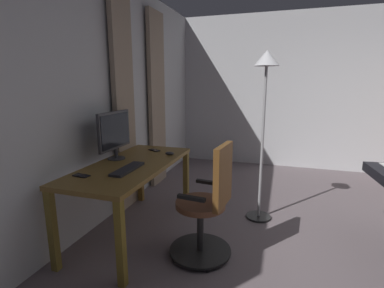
{
  "coord_description": "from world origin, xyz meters",
  "views": [
    {
      "loc": [
        2.62,
        -1.4,
        1.53
      ],
      "look_at": [
        0.12,
        -2.2,
        0.96
      ],
      "focal_mm": 26.41,
      "sensor_mm": 36.0,
      "label": 1
    }
  ],
  "objects_px": {
    "computer_mouse": "(170,153)",
    "desk": "(132,172)",
    "cell_phone_by_monitor": "(81,176)",
    "floor_lamp": "(265,91)",
    "office_chair": "(208,208)",
    "computer_keyboard": "(128,169)",
    "cell_phone_face_up": "(154,150)",
    "computer_monitor": "(115,132)"
  },
  "relations": [
    {
      "from": "desk",
      "to": "floor_lamp",
      "type": "relative_size",
      "value": 0.85
    },
    {
      "from": "office_chair",
      "to": "computer_mouse",
      "type": "height_order",
      "value": "office_chair"
    },
    {
      "from": "computer_keyboard",
      "to": "computer_mouse",
      "type": "xyz_separation_m",
      "value": [
        -0.64,
        0.15,
        0.01
      ]
    },
    {
      "from": "computer_monitor",
      "to": "computer_mouse",
      "type": "bearing_deg",
      "value": 124.17
    },
    {
      "from": "cell_phone_by_monitor",
      "to": "desk",
      "type": "bearing_deg",
      "value": 163.39
    },
    {
      "from": "office_chair",
      "to": "cell_phone_by_monitor",
      "type": "bearing_deg",
      "value": 112.02
    },
    {
      "from": "desk",
      "to": "cell_phone_by_monitor",
      "type": "bearing_deg",
      "value": -23.17
    },
    {
      "from": "office_chair",
      "to": "cell_phone_face_up",
      "type": "bearing_deg",
      "value": 54.65
    },
    {
      "from": "desk",
      "to": "cell_phone_face_up",
      "type": "distance_m",
      "value": 0.57
    },
    {
      "from": "desk",
      "to": "computer_mouse",
      "type": "xyz_separation_m",
      "value": [
        -0.42,
        0.24,
        0.11
      ]
    },
    {
      "from": "computer_monitor",
      "to": "cell_phone_by_monitor",
      "type": "relative_size",
      "value": 3.76
    },
    {
      "from": "computer_mouse",
      "to": "cell_phone_face_up",
      "type": "distance_m",
      "value": 0.29
    },
    {
      "from": "computer_keyboard",
      "to": "floor_lamp",
      "type": "bearing_deg",
      "value": 129.43
    },
    {
      "from": "computer_keyboard",
      "to": "cell_phone_by_monitor",
      "type": "bearing_deg",
      "value": -47.37
    },
    {
      "from": "floor_lamp",
      "to": "office_chair",
      "type": "bearing_deg",
      "value": -22.96
    },
    {
      "from": "computer_keyboard",
      "to": "cell_phone_face_up",
      "type": "xyz_separation_m",
      "value": [
        -0.78,
        -0.1,
        -0.01
      ]
    },
    {
      "from": "office_chair",
      "to": "cell_phone_face_up",
      "type": "distance_m",
      "value": 1.16
    },
    {
      "from": "computer_monitor",
      "to": "computer_mouse",
      "type": "distance_m",
      "value": 0.63
    },
    {
      "from": "computer_keyboard",
      "to": "computer_mouse",
      "type": "distance_m",
      "value": 0.66
    },
    {
      "from": "computer_mouse",
      "to": "cell_phone_by_monitor",
      "type": "xyz_separation_m",
      "value": [
        0.91,
        -0.45,
        -0.01
      ]
    },
    {
      "from": "computer_mouse",
      "to": "floor_lamp",
      "type": "height_order",
      "value": "floor_lamp"
    },
    {
      "from": "desk",
      "to": "computer_keyboard",
      "type": "height_order",
      "value": "computer_keyboard"
    },
    {
      "from": "cell_phone_by_monitor",
      "to": "office_chair",
      "type": "bearing_deg",
      "value": 112.76
    },
    {
      "from": "computer_mouse",
      "to": "cell_phone_by_monitor",
      "type": "relative_size",
      "value": 0.69
    },
    {
      "from": "desk",
      "to": "cell_phone_by_monitor",
      "type": "height_order",
      "value": "cell_phone_by_monitor"
    },
    {
      "from": "computer_mouse",
      "to": "cell_phone_by_monitor",
      "type": "height_order",
      "value": "computer_mouse"
    },
    {
      "from": "computer_keyboard",
      "to": "cell_phone_by_monitor",
      "type": "xyz_separation_m",
      "value": [
        0.27,
        -0.29,
        -0.01
      ]
    },
    {
      "from": "computer_keyboard",
      "to": "floor_lamp",
      "type": "relative_size",
      "value": 0.23
    },
    {
      "from": "cell_phone_by_monitor",
      "to": "computer_monitor",
      "type": "bearing_deg",
      "value": -170.62
    },
    {
      "from": "computer_keyboard",
      "to": "cell_phone_face_up",
      "type": "height_order",
      "value": "computer_keyboard"
    },
    {
      "from": "computer_keyboard",
      "to": "computer_monitor",
      "type": "bearing_deg",
      "value": -134.47
    },
    {
      "from": "desk",
      "to": "cell_phone_face_up",
      "type": "xyz_separation_m",
      "value": [
        -0.56,
        -0.01,
        0.09
      ]
    },
    {
      "from": "cell_phone_by_monitor",
      "to": "floor_lamp",
      "type": "relative_size",
      "value": 0.08
    },
    {
      "from": "computer_mouse",
      "to": "desk",
      "type": "bearing_deg",
      "value": -29.52
    },
    {
      "from": "desk",
      "to": "office_chair",
      "type": "bearing_deg",
      "value": 77.59
    },
    {
      "from": "office_chair",
      "to": "cell_phone_face_up",
      "type": "height_order",
      "value": "office_chair"
    },
    {
      "from": "desk",
      "to": "office_chair",
      "type": "relative_size",
      "value": 1.53
    },
    {
      "from": "cell_phone_by_monitor",
      "to": "floor_lamp",
      "type": "distance_m",
      "value": 1.99
    },
    {
      "from": "computer_mouse",
      "to": "cell_phone_face_up",
      "type": "relative_size",
      "value": 0.69
    },
    {
      "from": "office_chair",
      "to": "computer_keyboard",
      "type": "relative_size",
      "value": 2.38
    },
    {
      "from": "computer_keyboard",
      "to": "floor_lamp",
      "type": "distance_m",
      "value": 1.62
    },
    {
      "from": "computer_monitor",
      "to": "office_chair",
      "type": "bearing_deg",
      "value": 75.29
    }
  ]
}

